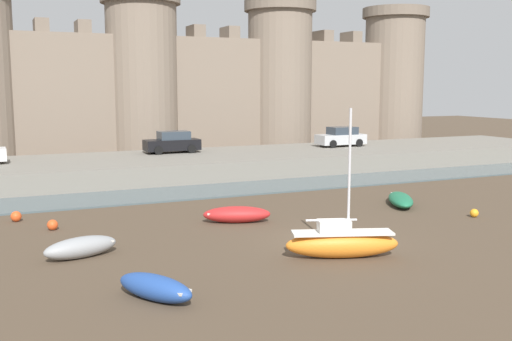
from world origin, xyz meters
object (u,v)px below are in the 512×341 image
object	(u,v)px
rowboat_foreground_left	(81,247)
mooring_buoy_mid_mud	(474,213)
rowboat_foreground_centre	(401,199)
mooring_buoy_near_shore	(53,225)
sailboat_foreground_right	(342,242)
mooring_buoy_off_centre	(16,216)
rowboat_midflat_left	(155,287)
car_quay_centre_west	(341,137)
rowboat_near_channel_left	(237,214)
car_quay_east	(172,142)

from	to	relation	value
rowboat_foreground_left	mooring_buoy_mid_mud	distance (m)	18.67
rowboat_foreground_centre	mooring_buoy_near_shore	size ratio (longest dim) A/B	8.02
rowboat_foreground_centre	mooring_buoy_near_shore	bearing A→B (deg)	174.48
sailboat_foreground_right	mooring_buoy_off_centre	distance (m)	15.82
sailboat_foreground_right	mooring_buoy_near_shore	xyz separation A→B (m)	(-9.51, 8.95, -0.36)
rowboat_foreground_left	sailboat_foreground_right	xyz separation A→B (m)	(8.95, -3.97, 0.19)
rowboat_foreground_left	rowboat_midflat_left	size ratio (longest dim) A/B	1.03
rowboat_foreground_centre	car_quay_centre_west	world-z (taller)	car_quay_centre_west
rowboat_foreground_centre	mooring_buoy_near_shore	xyz separation A→B (m)	(-17.76, 1.72, -0.08)
mooring_buoy_mid_mud	car_quay_centre_west	size ratio (longest dim) A/B	0.10
rowboat_foreground_left	rowboat_near_channel_left	bearing A→B (deg)	21.87
rowboat_midflat_left	car_quay_centre_west	world-z (taller)	car_quay_centre_west
rowboat_foreground_left	rowboat_midflat_left	xyz separation A→B (m)	(1.41, -5.53, -0.01)
rowboat_foreground_left	mooring_buoy_mid_mud	xyz separation A→B (m)	(18.66, -0.64, -0.21)
rowboat_foreground_left	rowboat_foreground_centre	bearing A→B (deg)	10.74
rowboat_midflat_left	mooring_buoy_mid_mud	xyz separation A→B (m)	(17.25, 4.89, -0.20)
rowboat_near_channel_left	mooring_buoy_off_centre	bearing A→B (deg)	155.05
mooring_buoy_off_centre	car_quay_centre_west	bearing A→B (deg)	25.69
rowboat_near_channel_left	car_quay_centre_west	distance (m)	23.41
sailboat_foreground_right	rowboat_midflat_left	world-z (taller)	sailboat_foreground_right
rowboat_midflat_left	car_quay_centre_west	distance (m)	33.85
rowboat_near_channel_left	rowboat_midflat_left	size ratio (longest dim) A/B	1.16
mooring_buoy_near_shore	sailboat_foreground_right	bearing A→B (deg)	-43.24
mooring_buoy_off_centre	car_quay_centre_west	xyz separation A→B (m)	(25.73, 12.38, 1.93)
mooring_buoy_off_centre	rowboat_midflat_left	bearing A→B (deg)	-75.37
mooring_buoy_near_shore	car_quay_east	size ratio (longest dim) A/B	0.12
mooring_buoy_near_shore	car_quay_east	world-z (taller)	car_quay_east
car_quay_east	rowboat_near_channel_left	bearing A→B (deg)	-96.51
rowboat_near_channel_left	car_quay_east	distance (m)	18.04
rowboat_midflat_left	mooring_buoy_mid_mud	bearing A→B (deg)	15.83
rowboat_near_channel_left	rowboat_midflat_left	world-z (taller)	rowboat_near_channel_left
rowboat_foreground_centre	sailboat_foreground_right	bearing A→B (deg)	-138.78
sailboat_foreground_right	mooring_buoy_off_centre	world-z (taller)	sailboat_foreground_right
mooring_buoy_near_shore	car_quay_east	distance (m)	18.96
rowboat_midflat_left	rowboat_near_channel_left	bearing A→B (deg)	54.37
rowboat_foreground_left	car_quay_centre_west	distance (m)	31.00
car_quay_centre_west	rowboat_foreground_centre	bearing A→B (deg)	-111.56
rowboat_foreground_left	rowboat_midflat_left	world-z (taller)	rowboat_foreground_left
sailboat_foreground_right	car_quay_centre_west	world-z (taller)	sailboat_foreground_right
mooring_buoy_mid_mud	sailboat_foreground_right	bearing A→B (deg)	-161.09
rowboat_foreground_left	car_quay_centre_west	world-z (taller)	car_quay_centre_west
mooring_buoy_off_centre	sailboat_foreground_right	bearing A→B (deg)	-46.28
rowboat_near_channel_left	rowboat_foreground_centre	world-z (taller)	rowboat_near_channel_left
rowboat_near_channel_left	sailboat_foreground_right	world-z (taller)	sailboat_foreground_right
sailboat_foreground_right	mooring_buoy_near_shore	bearing A→B (deg)	136.76
rowboat_near_channel_left	rowboat_foreground_left	distance (m)	8.13
rowboat_foreground_centre	mooring_buoy_off_centre	size ratio (longest dim) A/B	7.66
sailboat_foreground_right	mooring_buoy_off_centre	xyz separation A→B (m)	(-10.93, 11.43, -0.35)
rowboat_foreground_centre	car_quay_east	world-z (taller)	car_quay_east
sailboat_foreground_right	mooring_buoy_off_centre	bearing A→B (deg)	133.72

